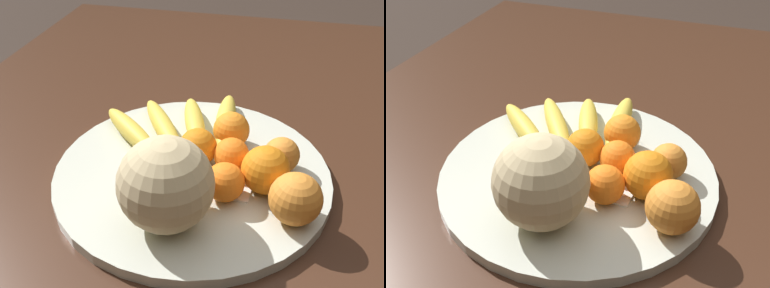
{
  "view_description": "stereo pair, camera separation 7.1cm",
  "coord_description": "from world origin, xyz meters",
  "views": [
    {
      "loc": [
        -0.61,
        -0.11,
        1.23
      ],
      "look_at": [
        -0.04,
        0.03,
        0.82
      ],
      "focal_mm": 42.0,
      "sensor_mm": 36.0,
      "label": 1
    },
    {
      "loc": [
        -0.59,
        -0.17,
        1.23
      ],
      "look_at": [
        -0.04,
        0.03,
        0.82
      ],
      "focal_mm": 42.0,
      "sensor_mm": 36.0,
      "label": 2
    }
  ],
  "objects": [
    {
      "name": "kitchen_table",
      "position": [
        0.0,
        0.0,
        0.67
      ],
      "size": [
        1.56,
        1.2,
        0.75
      ],
      "color": "#3D2316",
      "rests_on": "ground_plane"
    },
    {
      "name": "fruit_bowl",
      "position": [
        -0.04,
        0.03,
        0.76
      ],
      "size": [
        0.45,
        0.45,
        0.02
      ],
      "color": "beige",
      "rests_on": "kitchen_table"
    },
    {
      "name": "melon",
      "position": [
        -0.17,
        0.03,
        0.84
      ],
      "size": [
        0.13,
        0.13,
        0.13
      ],
      "color": "#C6B284",
      "rests_on": "fruit_bowl"
    },
    {
      "name": "banana_bunch",
      "position": [
        0.05,
        0.07,
        0.79
      ],
      "size": [
        0.24,
        0.26,
        0.04
      ],
      "rotation": [
        0.0,
        0.0,
        6.73
      ],
      "color": "brown",
      "rests_on": "fruit_bowl"
    },
    {
      "name": "orange_front_left",
      "position": [
        -0.02,
        0.02,
        0.8
      ],
      "size": [
        0.06,
        0.06,
        0.06
      ],
      "color": "orange",
      "rests_on": "fruit_bowl"
    },
    {
      "name": "orange_front_right",
      "position": [
        -0.13,
        -0.14,
        0.81
      ],
      "size": [
        0.08,
        0.08,
        0.08
      ],
      "color": "orange",
      "rests_on": "fruit_bowl"
    },
    {
      "name": "orange_mid_center",
      "position": [
        -0.01,
        -0.12,
        0.8
      ],
      "size": [
        0.06,
        0.06,
        0.06
      ],
      "color": "orange",
      "rests_on": "fruit_bowl"
    },
    {
      "name": "orange_back_left",
      "position": [
        -0.03,
        -0.04,
        0.8
      ],
      "size": [
        0.06,
        0.06,
        0.06
      ],
      "color": "orange",
      "rests_on": "fruit_bowl"
    },
    {
      "name": "orange_back_right",
      "position": [
        -0.1,
        -0.04,
        0.8
      ],
      "size": [
        0.06,
        0.06,
        0.06
      ],
      "color": "orange",
      "rests_on": "fruit_bowl"
    },
    {
      "name": "orange_top_small",
      "position": [
        0.04,
        -0.03,
        0.8
      ],
      "size": [
        0.06,
        0.06,
        0.06
      ],
      "color": "orange",
      "rests_on": "fruit_bowl"
    },
    {
      "name": "orange_side_extra",
      "position": [
        -0.07,
        -0.09,
        0.81
      ],
      "size": [
        0.07,
        0.07,
        0.07
      ],
      "color": "orange",
      "rests_on": "fruit_bowl"
    },
    {
      "name": "produce_tag",
      "position": [
        -0.06,
        -0.06,
        0.77
      ],
      "size": [
        0.1,
        0.05,
        0.0
      ],
      "rotation": [
        0.0,
        0.0,
        -0.07
      ],
      "color": "white",
      "rests_on": "fruit_bowl"
    }
  ]
}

